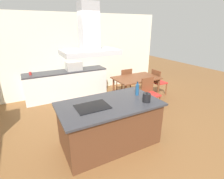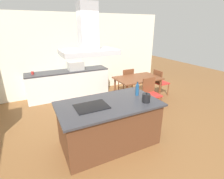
% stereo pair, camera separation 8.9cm
% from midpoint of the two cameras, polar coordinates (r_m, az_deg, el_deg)
% --- Properties ---
extents(ground, '(16.00, 16.00, 0.00)m').
position_cam_midpoint_polar(ground, '(4.94, -8.07, -7.37)').
color(ground, brown).
extents(wall_back, '(7.20, 0.10, 2.70)m').
position_cam_midpoint_polar(wall_back, '(6.14, -14.13, 11.08)').
color(wall_back, silver).
rests_on(wall_back, ground).
extents(kitchen_island, '(1.96, 1.10, 0.90)m').
position_cam_midpoint_polar(kitchen_island, '(3.50, -0.28, -11.20)').
color(kitchen_island, '#59331E').
rests_on(kitchen_island, ground).
extents(cooktop, '(0.60, 0.44, 0.01)m').
position_cam_midpoint_polar(cooktop, '(3.16, -6.02, -5.64)').
color(cooktop, black).
rests_on(cooktop, kitchen_island).
extents(tea_kettle, '(0.21, 0.16, 0.20)m').
position_cam_midpoint_polar(tea_kettle, '(3.37, 12.08, -2.77)').
color(tea_kettle, black).
rests_on(tea_kettle, kitchen_island).
extents(olive_oil_bottle, '(0.07, 0.07, 0.30)m').
position_cam_midpoint_polar(olive_oil_bottle, '(3.65, 9.09, -0.04)').
color(olive_oil_bottle, navy).
rests_on(olive_oil_bottle, kitchen_island).
extents(back_counter, '(2.65, 0.62, 0.90)m').
position_cam_midpoint_polar(back_counter, '(5.97, -13.72, 1.93)').
color(back_counter, silver).
rests_on(back_counter, ground).
extents(countertop_microwave, '(0.50, 0.38, 0.28)m').
position_cam_midpoint_polar(countertop_microwave, '(5.88, -11.62, 7.79)').
color(countertop_microwave, '#B2AFAA').
rests_on(countertop_microwave, back_counter).
extents(coffee_mug_red, '(0.08, 0.08, 0.09)m').
position_cam_midpoint_polar(coffee_mug_red, '(5.73, -24.57, 5.04)').
color(coffee_mug_red, red).
rests_on(coffee_mug_red, back_counter).
extents(dining_table, '(1.40, 0.90, 0.75)m').
position_cam_midpoint_polar(dining_table, '(5.51, 9.01, 3.11)').
color(dining_table, brown).
rests_on(dining_table, ground).
extents(chair_at_right_end, '(0.42, 0.42, 0.89)m').
position_cam_midpoint_polar(chair_at_right_end, '(6.12, 15.96, 2.75)').
color(chair_at_right_end, red).
rests_on(chair_at_right_end, ground).
extents(chair_facing_back_wall, '(0.42, 0.42, 0.89)m').
position_cam_midpoint_polar(chair_facing_back_wall, '(6.09, 5.33, 3.38)').
color(chair_facing_back_wall, red).
rests_on(chair_facing_back_wall, ground).
extents(chair_facing_island, '(0.42, 0.42, 0.89)m').
position_cam_midpoint_polar(chair_facing_island, '(5.07, 13.22, -0.66)').
color(chair_facing_island, red).
rests_on(chair_facing_island, ground).
extents(range_hood, '(0.90, 0.55, 0.78)m').
position_cam_midpoint_polar(range_hood, '(2.85, -6.95, 16.52)').
color(range_hood, '#ADADB2').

